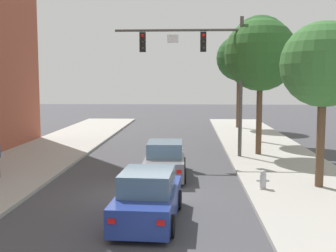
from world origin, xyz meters
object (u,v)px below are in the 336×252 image
fire_hydrant (263,179)px  street_tree_third (260,46)px  car_lead_grey (165,161)px  street_tree_farthest (239,58)px  street_tree_nearest (323,65)px  traffic_signal_mast (205,60)px  street_tree_second (260,55)px  car_following_blue (148,198)px

fire_hydrant → street_tree_third: bearing=81.9°
car_lead_grey → street_tree_farthest: (5.32, 18.81, 5.42)m
street_tree_nearest → street_tree_farthest: 20.91m
street_tree_third → traffic_signal_mast: bearing=-124.1°
street_tree_nearest → street_tree_second: 7.46m
fire_hydrant → street_tree_third: street_tree_third is taller
car_following_blue → street_tree_nearest: size_ratio=0.68×
street_tree_nearest → street_tree_second: street_tree_second is taller
traffic_signal_mast → fire_hydrant: 8.79m
fire_hydrant → street_tree_farthest: 22.07m
traffic_signal_mast → street_tree_third: size_ratio=0.89×
street_tree_nearest → street_tree_third: bearing=92.0°
car_following_blue → fire_hydrant: (4.08, 3.61, -0.22)m
street_tree_third → street_tree_farthest: size_ratio=1.05×
car_following_blue → traffic_signal_mast: bearing=79.2°
car_lead_grey → street_tree_nearest: street_tree_nearest is taller
street_tree_second → car_lead_grey: bearing=-133.2°
street_tree_nearest → street_tree_farthest: (-0.84, 20.85, 1.28)m
car_following_blue → fire_hydrant: bearing=41.5°
car_following_blue → street_tree_second: size_ratio=0.57×
traffic_signal_mast → street_tree_farthest: bearing=76.4°
traffic_signal_mast → car_lead_grey: 6.77m
car_lead_grey → street_tree_third: size_ratio=0.51×
car_following_blue → street_tree_farthest: street_tree_farthest is taller
car_following_blue → street_tree_second: (5.13, 11.37, 4.94)m
traffic_signal_mast → street_tree_second: 3.18m
car_lead_grey → car_following_blue: 6.09m
street_tree_third → car_following_blue: bearing=-109.8°
car_lead_grey → street_tree_farthest: street_tree_farthest is taller
traffic_signal_mast → street_tree_third: bearing=55.9°
street_tree_third → fire_hydrant: bearing=-98.1°
street_tree_second → street_tree_third: bearing=81.2°
car_following_blue → car_lead_grey: bearing=88.4°
street_tree_nearest → street_tree_farthest: bearing=92.3°
car_lead_grey → street_tree_nearest: (6.16, -2.04, 4.14)m
street_tree_farthest → fire_hydrant: bearing=-93.8°
fire_hydrant → car_following_blue: bearing=-138.5°
street_tree_nearest → car_following_blue: bearing=-147.4°
street_tree_second → traffic_signal_mast: bearing=-166.9°
traffic_signal_mast → street_tree_farthest: size_ratio=0.94×
traffic_signal_mast → car_lead_grey: bearing=-112.3°
street_tree_second → street_tree_third: size_ratio=0.90×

